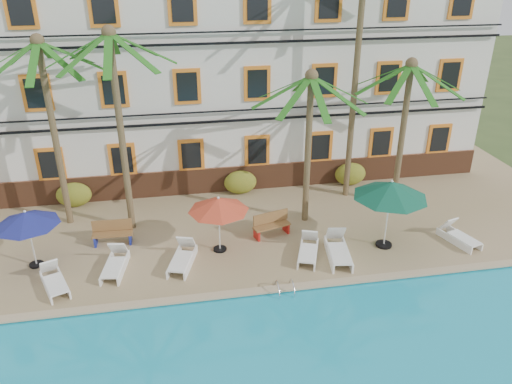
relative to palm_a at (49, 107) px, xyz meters
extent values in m
plane|color=#384C23|center=(6.71, -5.14, -5.14)|extent=(100.00, 100.00, 0.00)
cube|color=tan|center=(6.71, -0.14, -5.01)|extent=(30.00, 12.00, 0.25)
cube|color=tan|center=(6.71, -6.04, -4.86)|extent=(30.00, 0.35, 0.06)
cube|color=silver|center=(6.71, 4.86, 0.11)|extent=(25.00, 6.00, 10.00)
cube|color=brown|center=(6.71, 1.80, -4.29)|extent=(25.00, 0.12, 1.20)
cube|color=orange|center=(-0.79, 1.81, -2.99)|extent=(1.15, 0.10, 1.50)
cube|color=black|center=(-0.79, 1.76, -2.99)|extent=(0.85, 0.04, 1.20)
cube|color=orange|center=(2.21, 1.81, -2.99)|extent=(1.15, 0.10, 1.50)
cube|color=black|center=(2.21, 1.76, -2.99)|extent=(0.85, 0.04, 1.20)
cube|color=orange|center=(5.21, 1.81, -2.99)|extent=(1.15, 0.10, 1.50)
cube|color=black|center=(5.21, 1.76, -2.99)|extent=(0.85, 0.04, 1.20)
cube|color=orange|center=(8.21, 1.81, -2.99)|extent=(1.15, 0.10, 1.50)
cube|color=black|center=(8.21, 1.76, -2.99)|extent=(0.85, 0.04, 1.20)
cube|color=orange|center=(11.21, 1.81, -2.99)|extent=(1.15, 0.10, 1.50)
cube|color=black|center=(11.21, 1.76, -2.99)|extent=(0.85, 0.04, 1.20)
cube|color=orange|center=(14.21, 1.81, -2.99)|extent=(1.15, 0.10, 1.50)
cube|color=black|center=(14.21, 1.76, -2.99)|extent=(0.85, 0.04, 1.20)
cube|color=orange|center=(17.21, 1.81, -2.99)|extent=(1.15, 0.10, 1.50)
cube|color=black|center=(17.21, 1.76, -2.99)|extent=(0.85, 0.04, 1.20)
cube|color=orange|center=(-0.79, 1.81, 0.11)|extent=(1.15, 0.10, 1.50)
cube|color=black|center=(-0.79, 1.76, 0.11)|extent=(0.85, 0.04, 1.20)
cube|color=orange|center=(2.21, 1.81, 0.11)|extent=(1.15, 0.10, 1.50)
cube|color=black|center=(2.21, 1.76, 0.11)|extent=(0.85, 0.04, 1.20)
cube|color=orange|center=(5.21, 1.81, 0.11)|extent=(1.15, 0.10, 1.50)
cube|color=black|center=(5.21, 1.76, 0.11)|extent=(0.85, 0.04, 1.20)
cube|color=orange|center=(8.21, 1.81, 0.11)|extent=(1.15, 0.10, 1.50)
cube|color=black|center=(8.21, 1.76, 0.11)|extent=(0.85, 0.04, 1.20)
cube|color=orange|center=(11.21, 1.81, 0.11)|extent=(1.15, 0.10, 1.50)
cube|color=black|center=(11.21, 1.76, 0.11)|extent=(0.85, 0.04, 1.20)
cube|color=orange|center=(14.21, 1.81, 0.11)|extent=(1.15, 0.10, 1.50)
cube|color=black|center=(14.21, 1.76, 0.11)|extent=(0.85, 0.04, 1.20)
cube|color=orange|center=(17.21, 1.81, 0.11)|extent=(1.15, 0.10, 1.50)
cube|color=black|center=(17.21, 1.76, 0.11)|extent=(0.85, 0.04, 1.20)
cube|color=orange|center=(-0.79, 1.81, 3.31)|extent=(1.15, 0.10, 1.50)
cube|color=black|center=(-0.79, 1.76, 3.31)|extent=(0.85, 0.04, 1.20)
cube|color=orange|center=(2.21, 1.81, 3.31)|extent=(1.15, 0.10, 1.50)
cube|color=black|center=(2.21, 1.76, 3.31)|extent=(0.85, 0.04, 1.20)
cube|color=orange|center=(5.21, 1.81, 3.31)|extent=(1.15, 0.10, 1.50)
cube|color=black|center=(5.21, 1.76, 3.31)|extent=(0.85, 0.04, 1.20)
cube|color=orange|center=(8.21, 1.81, 3.31)|extent=(1.15, 0.10, 1.50)
cube|color=black|center=(8.21, 1.76, 3.31)|extent=(0.85, 0.04, 1.20)
cube|color=orange|center=(11.21, 1.81, 3.31)|extent=(1.15, 0.10, 1.50)
cube|color=black|center=(11.21, 1.76, 3.31)|extent=(0.85, 0.04, 1.20)
cube|color=orange|center=(14.21, 1.81, 3.31)|extent=(1.15, 0.10, 1.50)
cube|color=black|center=(14.21, 1.76, 3.31)|extent=(0.85, 0.04, 1.20)
cube|color=orange|center=(17.21, 1.81, 3.31)|extent=(1.15, 0.10, 1.50)
cube|color=black|center=(17.21, 1.76, 3.31)|extent=(0.85, 0.04, 1.20)
cube|color=black|center=(6.71, 1.66, -1.44)|extent=(25.00, 0.08, 0.10)
cube|color=black|center=(6.71, 1.66, -0.99)|extent=(25.00, 0.08, 0.06)
cube|color=black|center=(6.71, 1.66, 1.86)|extent=(25.00, 0.08, 0.10)
cube|color=black|center=(6.71, 1.66, 2.31)|extent=(25.00, 0.08, 0.06)
cylinder|color=brown|center=(0.00, 0.00, -1.24)|extent=(0.26, 0.26, 7.30)
sphere|color=brown|center=(0.00, 0.00, 2.41)|extent=(0.50, 0.50, 0.50)
cube|color=#1D5F16|center=(0.00, 1.11, 1.84)|extent=(0.28, 2.24, 1.16)
cube|color=#1D5F16|center=(-0.79, 0.79, 1.84)|extent=(1.78, 1.78, 1.16)
cube|color=#1D5F16|center=(-1.11, 0.00, 1.84)|extent=(2.24, 0.28, 1.16)
cube|color=#1D5F16|center=(-0.79, -0.79, 1.84)|extent=(1.78, 1.78, 1.16)
cube|color=#1D5F16|center=(0.00, -1.11, 1.84)|extent=(0.28, 2.24, 1.16)
cube|color=#1D5F16|center=(0.79, -0.79, 1.84)|extent=(1.78, 1.78, 1.16)
cube|color=#1D5F16|center=(1.11, 0.00, 1.84)|extent=(2.24, 0.28, 1.16)
cube|color=#1D5F16|center=(0.79, 0.79, 1.84)|extent=(1.78, 1.78, 1.16)
cylinder|color=brown|center=(2.56, -0.92, -1.07)|extent=(0.26, 0.26, 7.65)
sphere|color=brown|center=(2.56, -0.92, 2.76)|extent=(0.50, 0.50, 0.50)
cube|color=#1D5F16|center=(2.56, 0.20, 2.19)|extent=(0.28, 2.24, 1.16)
cube|color=#1D5F16|center=(1.77, -0.13, 2.19)|extent=(1.78, 1.78, 1.16)
cube|color=#1D5F16|center=(1.45, -0.92, 2.19)|extent=(2.24, 0.28, 1.16)
cube|color=#1D5F16|center=(1.77, -1.71, 2.19)|extent=(1.78, 1.78, 1.16)
cube|color=#1D5F16|center=(2.56, -2.03, 2.19)|extent=(0.28, 2.24, 1.16)
cube|color=#1D5F16|center=(3.35, -1.71, 2.19)|extent=(1.78, 1.78, 1.16)
cube|color=#1D5F16|center=(3.67, -0.92, 2.19)|extent=(2.24, 0.28, 1.16)
cube|color=#1D5F16|center=(3.35, -0.13, 2.19)|extent=(1.78, 1.78, 1.16)
cylinder|color=brown|center=(9.63, -1.53, -1.88)|extent=(0.26, 0.26, 6.02)
sphere|color=brown|center=(9.63, -1.53, 1.13)|extent=(0.50, 0.50, 0.50)
cube|color=#1D5F16|center=(9.63, -0.41, 0.57)|extent=(0.28, 2.24, 1.16)
cube|color=#1D5F16|center=(8.84, -0.74, 0.57)|extent=(1.78, 1.78, 1.16)
cube|color=#1D5F16|center=(8.51, -1.53, 0.57)|extent=(2.24, 0.28, 1.16)
cube|color=#1D5F16|center=(8.84, -2.31, 0.57)|extent=(1.78, 1.78, 1.16)
cube|color=#1D5F16|center=(9.63, -2.64, 0.57)|extent=(0.28, 2.24, 1.16)
cube|color=#1D5F16|center=(10.42, -2.31, 0.57)|extent=(1.78, 1.78, 1.16)
cube|color=#1D5F16|center=(10.74, -1.53, 0.57)|extent=(2.24, 0.28, 1.16)
cube|color=#1D5F16|center=(10.42, -0.74, 0.57)|extent=(1.78, 1.78, 1.16)
cylinder|color=brown|center=(12.11, 0.43, 0.11)|extent=(0.26, 0.26, 10.00)
cylinder|color=brown|center=(13.97, -0.68, -1.82)|extent=(0.26, 0.26, 6.13)
sphere|color=brown|center=(13.97, -0.68, 1.24)|extent=(0.50, 0.50, 0.50)
cube|color=#1D5F16|center=(13.97, 0.44, 0.67)|extent=(0.28, 2.24, 1.16)
cube|color=#1D5F16|center=(13.18, 0.11, 0.67)|extent=(1.78, 1.78, 1.16)
cube|color=#1D5F16|center=(12.85, -0.68, 0.67)|extent=(2.24, 0.28, 1.16)
cube|color=#1D5F16|center=(13.18, -1.46, 0.67)|extent=(1.78, 1.78, 1.16)
cube|color=#1D5F16|center=(13.97, -1.79, 0.67)|extent=(0.28, 2.24, 1.16)
cube|color=#1D5F16|center=(14.75, -1.46, 0.67)|extent=(1.78, 1.78, 1.16)
cube|color=#1D5F16|center=(15.08, -0.68, 0.67)|extent=(2.24, 0.28, 1.16)
cube|color=#1D5F16|center=(14.75, 0.11, 0.67)|extent=(1.78, 1.78, 1.16)
ellipsoid|color=#2C5B1A|center=(0.01, 1.46, -4.34)|extent=(1.50, 0.90, 1.10)
ellipsoid|color=#2C5B1A|center=(7.36, 1.46, -4.34)|extent=(1.50, 0.90, 1.10)
ellipsoid|color=#2C5B1A|center=(12.67, 1.46, -4.34)|extent=(1.50, 0.90, 1.10)
cylinder|color=black|center=(-0.71, -3.10, -4.85)|extent=(0.50, 0.50, 0.07)
cylinder|color=silver|center=(-0.71, -3.10, -3.82)|extent=(0.06, 0.06, 2.13)
cone|color=navy|center=(-0.71, -3.10, -2.98)|extent=(2.22, 2.22, 0.49)
sphere|color=silver|center=(-0.71, -3.10, -2.71)|extent=(0.10, 0.10, 0.10)
cylinder|color=black|center=(5.87, -3.26, -4.85)|extent=(0.50, 0.50, 0.07)
cylinder|color=silver|center=(5.87, -3.26, -3.82)|extent=(0.06, 0.06, 2.14)
cone|color=#C43D23|center=(5.87, -3.26, -2.97)|extent=(2.23, 2.23, 0.49)
sphere|color=silver|center=(5.87, -3.26, -2.70)|extent=(0.10, 0.10, 0.10)
cylinder|color=black|center=(12.05, -4.07, -4.84)|extent=(0.62, 0.62, 0.09)
cylinder|color=silver|center=(12.05, -4.07, -3.57)|extent=(0.06, 0.06, 2.65)
cone|color=#0E513B|center=(12.05, -4.07, -2.52)|extent=(2.76, 2.76, 0.61)
sphere|color=silver|center=(12.05, -4.07, -2.19)|extent=(0.10, 0.10, 0.10)
cube|color=white|center=(0.29, -4.86, -4.58)|extent=(1.00, 1.37, 0.06)
cube|color=white|center=(-0.04, -4.07, -4.36)|extent=(0.70, 0.64, 0.62)
cube|color=white|center=(-0.07, -4.75, -4.75)|extent=(0.72, 1.66, 0.29)
cube|color=white|center=(0.46, -4.53, -4.75)|extent=(0.72, 1.66, 0.29)
cube|color=white|center=(2.06, -4.22, -4.57)|extent=(0.79, 1.36, 0.06)
cube|color=white|center=(2.20, -3.35, -4.34)|extent=(0.66, 0.56, 0.64)
cube|color=white|center=(1.81, -3.93, -4.74)|extent=(0.35, 1.81, 0.30)
cube|color=white|center=(2.39, -4.03, -4.74)|extent=(0.35, 1.81, 0.30)
cube|color=white|center=(4.36, -4.27, -4.56)|extent=(0.98, 1.45, 0.06)
cube|color=white|center=(4.63, -3.39, -4.33)|extent=(0.73, 0.65, 0.66)
cube|color=white|center=(4.14, -3.93, -4.74)|extent=(0.62, 1.82, 0.31)
cube|color=white|center=(4.73, -4.12, -4.74)|extent=(0.62, 1.82, 0.31)
cube|color=white|center=(8.90, -4.54, -4.57)|extent=(0.99, 1.40, 0.06)
cube|color=white|center=(9.21, -3.71, -4.35)|extent=(0.72, 0.65, 0.64)
cube|color=white|center=(8.71, -4.21, -4.74)|extent=(0.68, 1.72, 0.29)
cube|color=white|center=(9.27, -4.41, -4.74)|extent=(0.68, 1.72, 0.29)
cube|color=white|center=(10.01, -4.84, -4.53)|extent=(0.88, 1.53, 0.07)
cube|color=white|center=(10.16, -3.84, -4.27)|extent=(0.74, 0.63, 0.72)
cube|color=white|center=(9.72, -4.51, -4.72)|extent=(0.37, 2.05, 0.33)
cube|color=white|center=(10.38, -4.61, -4.72)|extent=(0.37, 2.05, 0.33)
cube|color=white|center=(15.05, -4.58, -4.59)|extent=(0.90, 1.33, 0.06)
cube|color=white|center=(14.80, -3.77, -4.37)|extent=(0.67, 0.60, 0.61)
cube|color=white|center=(14.71, -4.44, -4.75)|extent=(0.56, 1.68, 0.28)
cube|color=white|center=(15.25, -4.27, -4.75)|extent=(0.56, 1.68, 0.28)
cube|color=olive|center=(1.90, -2.09, -4.46)|extent=(1.51, 0.50, 0.06)
cube|color=olive|center=(1.90, -1.87, -4.19)|extent=(1.50, 0.11, 0.45)
cube|color=navy|center=(1.25, -2.07, -4.69)|extent=(0.09, 0.45, 0.40)
cube|color=navy|center=(2.55, -2.11, -4.69)|extent=(0.09, 0.45, 0.40)
cube|color=olive|center=(7.99, -2.56, -4.46)|extent=(1.57, 0.84, 0.06)
cube|color=olive|center=(7.93, -2.35, -4.19)|extent=(1.46, 0.47, 0.45)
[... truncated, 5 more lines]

